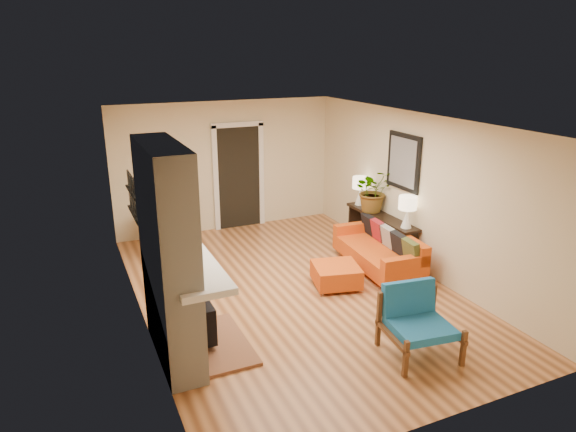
# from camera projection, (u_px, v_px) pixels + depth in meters

# --- Properties ---
(room_shell) EXTENTS (6.50, 6.50, 6.50)m
(room_shell) POSITION_uv_depth(u_px,v_px,m) (265.00, 173.00, 10.06)
(room_shell) COLOR #CE864F
(room_shell) RESTS_ON ground
(fireplace) EXTENTS (1.09, 1.68, 2.60)m
(fireplace) POSITION_uv_depth(u_px,v_px,m) (172.00, 260.00, 5.89)
(fireplace) COLOR white
(fireplace) RESTS_ON ground
(sofa) EXTENTS (0.94, 1.92, 0.73)m
(sofa) POSITION_uv_depth(u_px,v_px,m) (381.00, 250.00, 8.65)
(sofa) COLOR silver
(sofa) RESTS_ON ground
(ottoman) EXTENTS (0.83, 0.83, 0.35)m
(ottoman) POSITION_uv_depth(u_px,v_px,m) (336.00, 274.00, 8.01)
(ottoman) COLOR silver
(ottoman) RESTS_ON ground
(blue_chair) EXTENTS (0.90, 0.88, 0.84)m
(blue_chair) POSITION_uv_depth(u_px,v_px,m) (416.00, 317.00, 6.22)
(blue_chair) COLOR brown
(blue_chair) RESTS_ON ground
(dining_table) EXTENTS (0.73, 1.61, 0.86)m
(dining_table) POSITION_uv_depth(u_px,v_px,m) (168.00, 221.00, 9.37)
(dining_table) COLOR brown
(dining_table) RESTS_ON ground
(console_table) EXTENTS (0.34, 1.85, 0.72)m
(console_table) POSITION_uv_depth(u_px,v_px,m) (381.00, 223.00, 9.19)
(console_table) COLOR black
(console_table) RESTS_ON ground
(lamp_near) EXTENTS (0.30, 0.30, 0.54)m
(lamp_near) POSITION_uv_depth(u_px,v_px,m) (407.00, 208.00, 8.42)
(lamp_near) COLOR white
(lamp_near) RESTS_ON console_table
(lamp_far) EXTENTS (0.30, 0.30, 0.54)m
(lamp_far) POSITION_uv_depth(u_px,v_px,m) (360.00, 187.00, 9.68)
(lamp_far) COLOR white
(lamp_far) RESTS_ON console_table
(houseplant) EXTENTS (0.80, 0.72, 0.79)m
(houseplant) POSITION_uv_depth(u_px,v_px,m) (373.00, 190.00, 9.26)
(houseplant) COLOR #1E5919
(houseplant) RESTS_ON console_table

